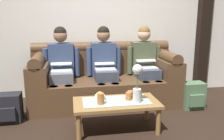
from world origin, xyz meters
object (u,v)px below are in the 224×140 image
at_px(person_right, 145,61).
at_px(flower_vase, 137,82).
at_px(snack_bowl, 100,96).
at_px(person_left, 61,64).
at_px(person_middle, 104,63).
at_px(coffee_table, 116,105).
at_px(cup_near_right, 139,94).
at_px(cup_far_center, 101,99).
at_px(backpack_left, 8,108).
at_px(couch, 105,80).
at_px(backpack_right, 193,96).
at_px(cup_far_left, 130,94).
at_px(cup_near_left, 129,96).

height_order(person_right, flower_vase, person_right).
bearing_deg(snack_bowl, person_left, 117.72).
bearing_deg(person_middle, person_right, -0.03).
xyz_separation_m(coffee_table, cup_near_right, (0.30, 0.05, 0.10)).
xyz_separation_m(cup_far_center, backpack_left, (-1.16, 0.55, -0.25)).
distance_m(couch, backpack_right, 1.38).
bearing_deg(cup_far_center, person_left, 113.68).
relative_size(person_left, cup_far_center, 9.45).
distance_m(coffee_table, cup_far_left, 0.23).
bearing_deg(cup_near_left, cup_near_right, 17.88).
xyz_separation_m(person_right, coffee_table, (-0.66, -0.97, -0.34)).
xyz_separation_m(flower_vase, backpack_right, (1.05, 0.59, -0.42)).
xyz_separation_m(person_right, cup_near_left, (-0.51, -0.97, -0.24)).
xyz_separation_m(flower_vase, cup_near_right, (0.07, 0.14, -0.20)).
distance_m(person_left, backpack_right, 2.06).
relative_size(person_middle, backpack_right, 3.06).
xyz_separation_m(person_middle, cup_far_left, (0.20, -0.89, -0.24)).
xyz_separation_m(couch, backpack_left, (-1.36, -0.51, -0.18)).
distance_m(flower_vase, backpack_left, 1.74).
bearing_deg(person_middle, coffee_table, -90.00).
relative_size(coffee_table, backpack_right, 2.57).
distance_m(couch, cup_far_left, 0.91).
distance_m(flower_vase, cup_far_left, 0.27).
relative_size(person_right, snack_bowl, 9.78).
relative_size(cup_far_center, backpack_right, 0.32).
bearing_deg(cup_near_right, backpack_left, 165.84).
bearing_deg(person_middle, snack_bowl, -101.80).
distance_m(person_right, flower_vase, 1.16).
xyz_separation_m(person_middle, cup_near_left, (0.15, -0.97, -0.24)).
height_order(person_left, backpack_right, person_left).
bearing_deg(cup_near_left, coffee_table, 179.95).
bearing_deg(coffee_table, person_left, 124.30).
distance_m(person_middle, cup_near_right, 1.00).
xyz_separation_m(person_left, backpack_right, (1.95, -0.47, -0.46)).
distance_m(coffee_table, backpack_left, 1.45).
height_order(flower_vase, snack_bowl, flower_vase).
height_order(coffee_table, flower_vase, flower_vase).
xyz_separation_m(person_left, backpack_left, (-0.70, -0.51, -0.47)).
relative_size(backpack_right, backpack_left, 1.05).
xyz_separation_m(cup_near_left, cup_far_center, (-0.35, -0.09, 0.02)).
distance_m(backpack_right, backpack_left, 2.64).
bearing_deg(cup_far_left, couch, 102.36).
distance_m(flower_vase, cup_far_center, 0.46).
bearing_deg(flower_vase, person_left, 129.86).
distance_m(couch, backpack_left, 1.47).
height_order(flower_vase, cup_near_right, flower_vase).
height_order(coffee_table, snack_bowl, snack_bowl).
height_order(person_right, cup_far_center, person_right).
relative_size(snack_bowl, backpack_left, 0.33).
distance_m(person_middle, backpack_right, 1.44).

